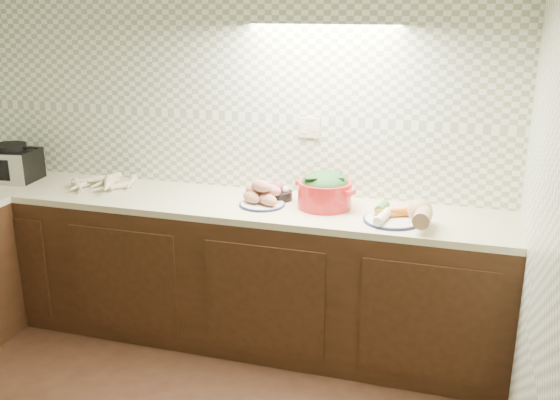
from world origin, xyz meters
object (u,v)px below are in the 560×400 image
(onion_bowl, at_px, (280,193))
(parsnip_pile, at_px, (106,181))
(sweet_potato_plate, at_px, (262,196))
(veg_plate, at_px, (406,214))
(dutch_oven, at_px, (325,190))
(toaster_oven, at_px, (10,163))

(onion_bowl, bearing_deg, parsnip_pile, -177.48)
(sweet_potato_plate, distance_m, onion_bowl, 0.15)
(veg_plate, bearing_deg, onion_bowl, 165.21)
(dutch_oven, bearing_deg, sweet_potato_plate, -148.02)
(sweet_potato_plate, relative_size, veg_plate, 0.68)
(toaster_oven, bearing_deg, veg_plate, -8.31)
(toaster_oven, distance_m, parsnip_pile, 0.70)
(sweet_potato_plate, xyz_separation_m, onion_bowl, (0.07, 0.13, -0.01))
(dutch_oven, relative_size, veg_plate, 1.02)
(onion_bowl, height_order, veg_plate, veg_plate)
(parsnip_pile, distance_m, veg_plate, 1.94)
(toaster_oven, relative_size, veg_plate, 0.94)
(parsnip_pile, bearing_deg, onion_bowl, 2.52)
(parsnip_pile, bearing_deg, toaster_oven, -176.04)
(dutch_oven, xyz_separation_m, veg_plate, (0.48, -0.14, -0.05))
(toaster_oven, height_order, onion_bowl, toaster_oven)
(onion_bowl, bearing_deg, sweet_potato_plate, -116.60)
(sweet_potato_plate, bearing_deg, dutch_oven, 10.45)
(parsnip_pile, xyz_separation_m, dutch_oven, (1.46, -0.02, 0.07))
(onion_bowl, distance_m, veg_plate, 0.80)
(veg_plate, bearing_deg, parsnip_pile, 175.48)
(sweet_potato_plate, xyz_separation_m, dutch_oven, (0.36, 0.07, 0.05))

